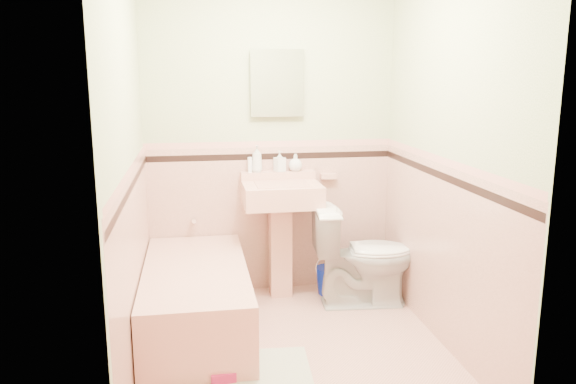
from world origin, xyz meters
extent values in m
plane|color=#D9A08E|center=(0.00, 0.00, 0.00)|extent=(2.20, 2.20, 0.00)
plane|color=beige|center=(0.00, 1.10, 1.25)|extent=(2.50, 0.00, 2.50)
plane|color=beige|center=(0.00, -1.10, 1.25)|extent=(2.50, 0.00, 2.50)
plane|color=beige|center=(-1.00, 0.00, 1.25)|extent=(0.00, 2.50, 2.50)
plane|color=beige|center=(1.00, 0.00, 1.25)|extent=(0.00, 2.50, 2.50)
plane|color=#DBA593|center=(0.00, 1.09, 0.60)|extent=(2.00, 0.00, 2.00)
plane|color=#DBA593|center=(0.00, -1.09, 0.60)|extent=(2.00, 0.00, 2.00)
plane|color=#DBA593|center=(-0.99, 0.00, 0.60)|extent=(0.00, 2.20, 2.20)
plane|color=#DBA593|center=(0.99, 0.00, 0.60)|extent=(0.00, 2.20, 2.20)
plane|color=black|center=(0.00, 1.08, 1.12)|extent=(2.00, 0.00, 2.00)
plane|color=black|center=(0.00, -1.08, 1.12)|extent=(2.00, 0.00, 2.00)
plane|color=black|center=(-0.98, 0.00, 1.12)|extent=(0.00, 2.20, 2.20)
plane|color=black|center=(0.98, 0.00, 1.12)|extent=(0.00, 2.20, 2.20)
plane|color=#D99586|center=(0.00, 1.08, 1.22)|extent=(2.00, 0.00, 2.00)
plane|color=#D99586|center=(0.00, -1.08, 1.22)|extent=(2.00, 0.00, 2.00)
plane|color=#D99586|center=(-0.98, 0.00, 1.22)|extent=(0.00, 2.20, 2.20)
plane|color=#D99586|center=(0.98, 0.00, 1.22)|extent=(0.00, 2.20, 2.20)
cube|color=tan|center=(-0.63, 0.33, 0.23)|extent=(0.70, 1.50, 0.45)
cylinder|color=silver|center=(-0.63, 1.05, 0.63)|extent=(0.04, 0.12, 0.04)
cylinder|color=silver|center=(0.05, 1.00, 0.95)|extent=(0.02, 0.02, 0.10)
cube|color=white|center=(0.05, 1.07, 1.70)|extent=(0.37, 0.04, 0.47)
cube|color=tan|center=(0.47, 1.06, 0.95)|extent=(0.13, 0.07, 0.04)
imported|color=#B2B2B2|center=(-0.12, 1.04, 1.11)|extent=(0.09, 0.09, 0.21)
imported|color=#B2B2B2|center=(0.06, 1.04, 1.09)|extent=(0.10, 0.10, 0.17)
imported|color=#B2B2B2|center=(0.19, 1.04, 1.07)|extent=(0.12, 0.12, 0.14)
cylinder|color=white|center=(-0.17, 1.04, 1.06)|extent=(0.04, 0.04, 0.12)
imported|color=white|center=(0.66, 0.64, 0.39)|extent=(0.80, 0.50, 0.79)
cube|color=#9BA489|center=(-0.36, -0.30, 0.02)|extent=(0.83, 0.58, 0.03)
cube|color=#BF1E59|center=(-0.49, -0.40, 0.06)|extent=(0.15, 0.09, 0.06)
camera|label=1|loc=(-0.61, -3.40, 1.78)|focal=35.31mm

